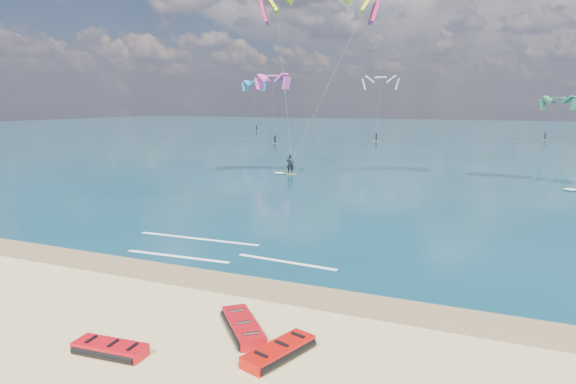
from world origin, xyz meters
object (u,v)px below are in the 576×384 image
object	(u,v)px
packed_kite_right	(279,357)
kitesurfer_main	(304,79)
packed_kite_left	(110,354)
packed_kite_mid	(243,332)

from	to	relation	value
packed_kite_right	kitesurfer_main	bearing A→B (deg)	38.14
packed_kite_left	kitesurfer_main	distance (m)	35.34
packed_kite_left	packed_kite_mid	size ratio (longest dim) A/B	0.80
packed_kite_right	kitesurfer_main	size ratio (longest dim) A/B	0.14
packed_kite_left	packed_kite_mid	distance (m)	4.03
packed_kite_mid	packed_kite_right	world-z (taller)	packed_kite_mid
kitesurfer_main	packed_kite_right	bearing A→B (deg)	-67.22
packed_kite_left	packed_kite_right	bearing A→B (deg)	16.87
packed_kite_left	kitesurfer_main	bearing A→B (deg)	97.70
packed_kite_mid	packed_kite_right	distance (m)	2.02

